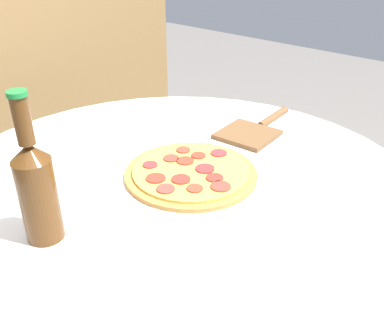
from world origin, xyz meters
The scene contains 4 objects.
table centered at (0.00, 0.00, 0.55)m, with size 1.10×1.10×0.72m.
pizza centered at (0.05, 0.00, 0.73)m, with size 0.30×0.30×0.02m.
beer_bottle centered at (-0.29, 0.05, 0.82)m, with size 0.07×0.07×0.27m.
pizza_paddle centered at (0.34, 0.03, 0.73)m, with size 0.30×0.15×0.02m.
Camera 1 is at (-0.57, -0.55, 1.21)m, focal length 40.00 mm.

